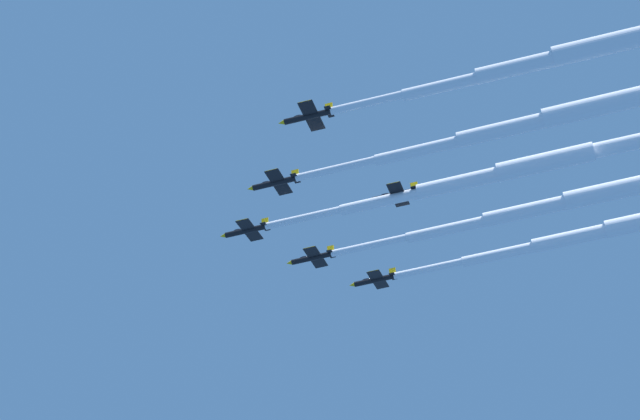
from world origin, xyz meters
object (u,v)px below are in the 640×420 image
jet_lead (466,181)px  jet_port_inner (509,128)px  jet_starboard_inner (533,209)px  jet_port_mid (521,66)px  jet_port_outer (613,146)px  jet_starboard_mid (576,237)px

jet_lead → jet_port_inner: size_ratio=1.01×
jet_starboard_inner → jet_port_mid: bearing=44.3°
jet_port_outer → jet_port_mid: bearing=8.1°
jet_starboard_mid → jet_starboard_inner: bearing=6.2°
jet_port_inner → jet_port_mid: (5.66, 9.85, 2.76)m
jet_starboard_inner → jet_port_outer: bearing=95.4°
jet_port_mid → jet_port_outer: (-25.10, -3.59, -1.43)m
jet_lead → jet_starboard_inner: (-15.18, 1.62, -0.43)m
jet_starboard_inner → jet_port_inner: bearing=36.2°
jet_starboard_inner → jet_port_outer: (-1.81, 19.18, 1.12)m
jet_lead → jet_port_outer: jet_port_outer is taller
jet_port_inner → jet_starboard_inner: (-17.63, -12.91, 0.21)m
jet_port_inner → jet_port_outer: (-19.44, 6.26, 1.33)m
jet_starboard_mid → jet_port_mid: bearing=33.7°
jet_lead → jet_port_mid: 25.79m
jet_port_mid → jet_port_outer: jet_port_mid is taller
jet_port_outer → jet_lead: bearing=-50.8°
jet_lead → jet_port_mid: (8.11, 24.38, 2.12)m
jet_starboard_mid → jet_port_outer: size_ratio=1.03×
jet_starboard_inner → jet_starboard_mid: bearing=-173.8°
jet_lead → jet_starboard_mid: bearing=179.5°
jet_port_mid → jet_starboard_mid: jet_port_mid is taller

